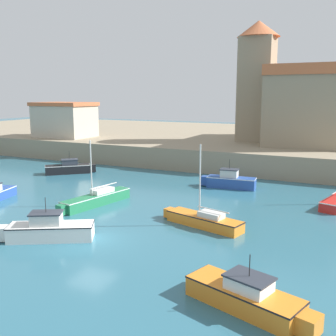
# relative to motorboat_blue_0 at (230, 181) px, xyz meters

# --- Properties ---
(ground_plane) EXTENTS (200.00, 200.00, 0.00)m
(ground_plane) POSITION_rel_motorboat_blue_0_xyz_m (-3.47, -16.51, -0.66)
(ground_plane) COLOR #2D667A
(quay_seawall) EXTENTS (120.00, 40.00, 2.51)m
(quay_seawall) POSITION_rel_motorboat_blue_0_xyz_m (-3.47, 25.01, 0.60)
(quay_seawall) COLOR gray
(quay_seawall) RESTS_ON ground
(motorboat_blue_0) EXTENTS (5.12, 1.84, 2.66)m
(motorboat_blue_0) POSITION_rel_motorboat_blue_0_xyz_m (0.00, 0.00, 0.00)
(motorboat_blue_0) COLOR #284C9E
(motorboat_blue_0) RESTS_ON ground
(motorboat_orange_3) EXTENTS (5.62, 3.01, 2.35)m
(motorboat_orange_3) POSITION_rel_motorboat_blue_0_xyz_m (6.74, -19.99, -0.11)
(motorboat_orange_3) COLOR orange
(motorboat_orange_3) RESTS_ON ground
(motorboat_white_4) EXTENTS (5.49, 3.84, 2.58)m
(motorboat_white_4) POSITION_rel_motorboat_blue_0_xyz_m (-5.86, -17.45, -0.03)
(motorboat_white_4) COLOR white
(motorboat_white_4) RESTS_ON ground
(sailboat_green_5) EXTENTS (2.41, 6.90, 5.12)m
(sailboat_green_5) POSITION_rel_motorboat_blue_0_xyz_m (-7.69, -10.13, -0.15)
(sailboat_green_5) COLOR #237A4C
(sailboat_green_5) RESTS_ON ground
(motorboat_black_7) EXTENTS (4.74, 4.45, 2.47)m
(motorboat_black_7) POSITION_rel_motorboat_blue_0_xyz_m (-17.80, -1.04, -0.06)
(motorboat_black_7) COLOR black
(motorboat_black_7) RESTS_ON ground
(sailboat_orange_8) EXTENTS (5.96, 2.64, 5.39)m
(sailboat_orange_8) POSITION_rel_motorboat_blue_0_xyz_m (1.62, -11.26, -0.20)
(sailboat_orange_8) COLOR orange
(sailboat_orange_8) RESTS_ON ground
(church) EXTENTS (13.22, 17.63, 15.04)m
(church) POSITION_rel_motorboat_blue_0_xyz_m (3.48, 18.76, 7.10)
(church) COLOR gray
(church) RESTS_ON quay_seawall
(harbor_shed_near_wharf) EXTENTS (8.06, 5.90, 4.91)m
(harbor_shed_near_wharf) POSITION_rel_motorboat_blue_0_xyz_m (-27.47, 10.04, 4.33)
(harbor_shed_near_wharf) COLOR #BCB29E
(harbor_shed_near_wharf) RESTS_ON quay_seawall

